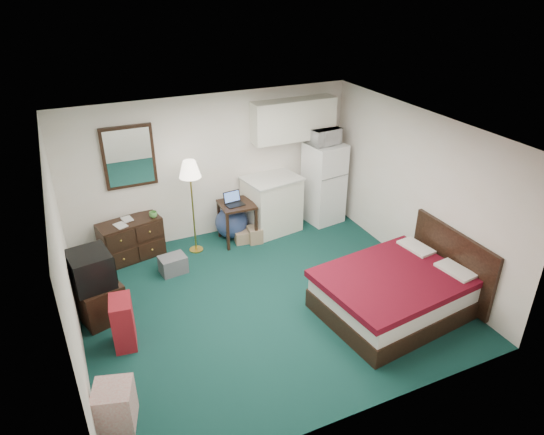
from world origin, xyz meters
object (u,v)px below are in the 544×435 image
kitchen_counter (272,205)px  bed (393,294)px  desk (237,222)px  tv_stand (99,301)px  suitcase (123,323)px  fridge (324,183)px  dresser (131,239)px  floor_lamp (193,207)px

kitchen_counter → bed: 2.93m
kitchen_counter → bed: kitchen_counter is taller
desk → tv_stand: size_ratio=1.23×
suitcase → desk: bearing=47.8°
fridge → tv_stand: 4.43m
kitchen_counter → tv_stand: size_ratio=1.70×
fridge → suitcase: (-3.99, -1.99, -0.41)m
kitchen_counter → fridge: 1.07m
dresser → bed: size_ratio=0.52×
tv_stand → kitchen_counter: bearing=5.5°
fridge → suitcase: 4.48m
desk → fridge: (1.75, 0.10, 0.39)m
kitchen_counter → tv_stand: bearing=-166.5°
fridge → floor_lamp: bearing=174.7°
floor_lamp → desk: (0.77, 0.02, -0.45)m
fridge → kitchen_counter: bearing=170.3°
bed → suitcase: suitcase is taller
dresser → floor_lamp: size_ratio=0.61×
floor_lamp → tv_stand: bearing=-144.9°
tv_stand → suitcase: (0.21, -0.69, 0.07)m
fridge → tv_stand: (-4.21, -1.30, -0.48)m
kitchen_counter → bed: bearing=-89.2°
suitcase → bed: bearing=-6.3°
tv_stand → floor_lamp: bearing=17.7°
dresser → suitcase: bearing=-114.8°
bed → tv_stand: 4.00m
desk → bed: bearing=-64.0°
floor_lamp → bed: floor_lamp is taller
fridge → bed: 2.93m
dresser → tv_stand: dresser is taller
floor_lamp → suitcase: 2.43m
fridge → suitcase: fridge is taller
fridge → suitcase: bearing=-161.5°
desk → suitcase: desk is taller
dresser → floor_lamp: 1.14m
floor_lamp → bed: bearing=-53.8°
floor_lamp → bed: 3.42m
dresser → fridge: (3.53, -0.10, 0.41)m
dresser → floor_lamp: bearing=-24.3°
dresser → desk: (1.78, -0.19, 0.02)m
tv_stand → suitcase: bearing=-90.1°
dresser → kitchen_counter: kitchen_counter is taller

